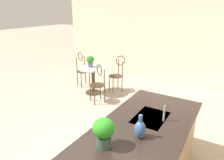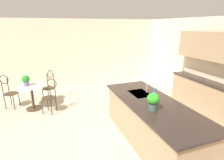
{
  "view_description": "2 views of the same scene",
  "coord_description": "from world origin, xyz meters",
  "px_view_note": "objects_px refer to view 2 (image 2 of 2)",
  "views": [
    {
      "loc": [
        2.17,
        1.7,
        2.34
      ],
      "look_at": [
        -1.41,
        -0.46,
        0.87
      ],
      "focal_mm": 33.6,
      "sensor_mm": 36.0,
      "label": 1
    },
    {
      "loc": [
        3.23,
        -1.14,
        2.45
      ],
      "look_at": [
        -0.73,
        0.33,
        1.16
      ],
      "focal_mm": 28.91,
      "sensor_mm": 36.0,
      "label": 2
    }
  ],
  "objects_px": {
    "bistro_table": "(32,95)",
    "chair_by_island": "(50,94)",
    "chair_toward_desk": "(49,84)",
    "potted_plant_on_table": "(26,80)",
    "potted_plant_counter_near": "(153,101)",
    "vase_on_counter": "(154,96)",
    "chair_near_window": "(9,90)"
  },
  "relations": [
    {
      "from": "bistro_table",
      "to": "chair_by_island",
      "type": "xyz_separation_m",
      "value": [
        0.46,
        0.5,
        0.13
      ]
    },
    {
      "from": "chair_by_island",
      "to": "chair_toward_desk",
      "type": "height_order",
      "value": "same"
    },
    {
      "from": "potted_plant_on_table",
      "to": "potted_plant_counter_near",
      "type": "relative_size",
      "value": 0.93
    },
    {
      "from": "potted_plant_counter_near",
      "to": "vase_on_counter",
      "type": "distance_m",
      "value": 0.44
    },
    {
      "from": "chair_near_window",
      "to": "chair_toward_desk",
      "type": "relative_size",
      "value": 1.0
    },
    {
      "from": "chair_near_window",
      "to": "potted_plant_on_table",
      "type": "bearing_deg",
      "value": 61.83
    },
    {
      "from": "chair_toward_desk",
      "to": "vase_on_counter",
      "type": "bearing_deg",
      "value": 33.58
    },
    {
      "from": "chair_near_window",
      "to": "potted_plant_counter_near",
      "type": "xyz_separation_m",
      "value": [
        3.26,
        2.94,
        0.54
      ]
    },
    {
      "from": "chair_toward_desk",
      "to": "potted_plant_counter_near",
      "type": "relative_size",
      "value": 3.11
    },
    {
      "from": "bistro_table",
      "to": "chair_by_island",
      "type": "height_order",
      "value": "chair_by_island"
    },
    {
      "from": "chair_by_island",
      "to": "potted_plant_on_table",
      "type": "bearing_deg",
      "value": -130.07
    },
    {
      "from": "chair_by_island",
      "to": "potted_plant_on_table",
      "type": "distance_m",
      "value": 0.88
    },
    {
      "from": "bistro_table",
      "to": "chair_toward_desk",
      "type": "height_order",
      "value": "chair_toward_desk"
    },
    {
      "from": "chair_toward_desk",
      "to": "vase_on_counter",
      "type": "distance_m",
      "value": 3.7
    },
    {
      "from": "bistro_table",
      "to": "chair_by_island",
      "type": "bearing_deg",
      "value": 47.55
    },
    {
      "from": "bistro_table",
      "to": "chair_by_island",
      "type": "distance_m",
      "value": 0.69
    },
    {
      "from": "chair_near_window",
      "to": "chair_by_island",
      "type": "relative_size",
      "value": 1.0
    },
    {
      "from": "bistro_table",
      "to": "potted_plant_on_table",
      "type": "distance_m",
      "value": 0.49
    },
    {
      "from": "chair_near_window",
      "to": "potted_plant_on_table",
      "type": "xyz_separation_m",
      "value": [
        0.29,
        0.54,
        0.34
      ]
    },
    {
      "from": "chair_by_island",
      "to": "vase_on_counter",
      "type": "xyz_separation_m",
      "value": [
        2.1,
        2.04,
        0.46
      ]
    },
    {
      "from": "bistro_table",
      "to": "potted_plant_on_table",
      "type": "relative_size",
      "value": 2.58
    },
    {
      "from": "chair_near_window",
      "to": "bistro_table",
      "type": "bearing_deg",
      "value": 61.77
    },
    {
      "from": "chair_near_window",
      "to": "chair_by_island",
      "type": "distance_m",
      "value": 1.42
    },
    {
      "from": "chair_near_window",
      "to": "chair_toward_desk",
      "type": "xyz_separation_m",
      "value": [
        -0.14,
        1.17,
        0.0
      ]
    },
    {
      "from": "chair_by_island",
      "to": "potted_plant_on_table",
      "type": "relative_size",
      "value": 3.36
    },
    {
      "from": "potted_plant_on_table",
      "to": "vase_on_counter",
      "type": "height_order",
      "value": "vase_on_counter"
    },
    {
      "from": "bistro_table",
      "to": "chair_toward_desk",
      "type": "distance_m",
      "value": 0.72
    },
    {
      "from": "chair_near_window",
      "to": "potted_plant_on_table",
      "type": "height_order",
      "value": "potted_plant_on_table"
    },
    {
      "from": "chair_near_window",
      "to": "vase_on_counter",
      "type": "bearing_deg",
      "value": 47.7
    },
    {
      "from": "chair_by_island",
      "to": "potted_plant_counter_near",
      "type": "distance_m",
      "value": 3.08
    },
    {
      "from": "potted_plant_counter_near",
      "to": "vase_on_counter",
      "type": "height_order",
      "value": "potted_plant_counter_near"
    },
    {
      "from": "bistro_table",
      "to": "potted_plant_counter_near",
      "type": "distance_m",
      "value": 3.76
    }
  ]
}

